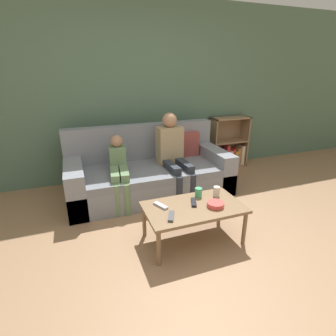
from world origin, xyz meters
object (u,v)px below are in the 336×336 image
at_px(person_child, 119,168).
at_px(tv_remote_1, 161,206).
at_px(bookshelf, 227,148).
at_px(coffee_table, 194,210).
at_px(tv_remote_0, 194,202).
at_px(cup_near, 217,191).
at_px(cup_far, 198,192).
at_px(snack_bowl, 215,204).
at_px(person_adult, 172,149).
at_px(couch, 149,173).
at_px(tv_remote_2, 171,216).

xyz_separation_m(person_child, tv_remote_1, (0.23, -0.96, -0.08)).
xyz_separation_m(bookshelf, coffee_table, (-1.52, -1.79, 0.02)).
bearing_deg(tv_remote_0, cup_near, 34.81).
bearing_deg(cup_near, bookshelf, 54.45).
relative_size(cup_near, cup_far, 1.07).
height_order(tv_remote_0, snack_bowl, snack_bowl).
bearing_deg(tv_remote_1, cup_far, -15.05).
relative_size(person_adult, person_child, 1.29).
height_order(tv_remote_0, tv_remote_1, same).
relative_size(cup_near, snack_bowl, 0.62).
relative_size(person_adult, snack_bowl, 6.60).
bearing_deg(person_adult, cup_far, -97.74).
xyz_separation_m(coffee_table, tv_remote_0, (0.02, 0.05, 0.05)).
bearing_deg(cup_near, cup_far, 165.54).
xyz_separation_m(bookshelf, snack_bowl, (-1.32, -1.87, 0.08)).
xyz_separation_m(cup_near, tv_remote_1, (-0.63, -0.02, -0.04)).
bearing_deg(person_adult, cup_near, -86.99).
bearing_deg(couch, cup_far, -78.38).
distance_m(couch, tv_remote_2, 1.38).
height_order(cup_near, tv_remote_0, cup_near).
bearing_deg(coffee_table, tv_remote_0, 65.96).
bearing_deg(person_adult, couch, 156.81).
distance_m(bookshelf, snack_bowl, 2.29).
bearing_deg(cup_far, tv_remote_0, -133.28).
height_order(coffee_table, cup_far, cup_far).
bearing_deg(tv_remote_2, person_child, 126.80).
bearing_deg(bookshelf, coffee_table, -130.20).
bearing_deg(snack_bowl, tv_remote_2, -175.72).
bearing_deg(person_child, tv_remote_1, -69.49).
bearing_deg(tv_remote_0, cup_far, 68.73).
distance_m(coffee_table, person_adult, 1.18).
bearing_deg(coffee_table, cup_near, 20.38).
distance_m(cup_far, tv_remote_1, 0.44).
relative_size(coffee_table, snack_bowl, 5.80).
height_order(person_child, tv_remote_1, person_child).
bearing_deg(cup_far, tv_remote_1, -171.78).
xyz_separation_m(cup_near, tv_remote_0, (-0.30, -0.07, -0.04)).
distance_m(coffee_table, cup_near, 0.35).
height_order(couch, tv_remote_2, couch).
distance_m(person_adult, tv_remote_0, 1.12).
relative_size(couch, cup_near, 20.89).
distance_m(person_adult, snack_bowl, 1.23).
distance_m(cup_far, tv_remote_0, 0.16).
bearing_deg(tv_remote_2, coffee_table, 47.18).
bearing_deg(tv_remote_1, coffee_table, -41.86).
height_order(cup_far, tv_remote_1, cup_far).
bearing_deg(couch, person_child, -157.76).
xyz_separation_m(couch, cup_far, (0.22, -1.08, 0.15)).
xyz_separation_m(tv_remote_0, tv_remote_1, (-0.33, 0.05, 0.00)).
xyz_separation_m(cup_far, tv_remote_0, (-0.11, -0.12, -0.04)).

